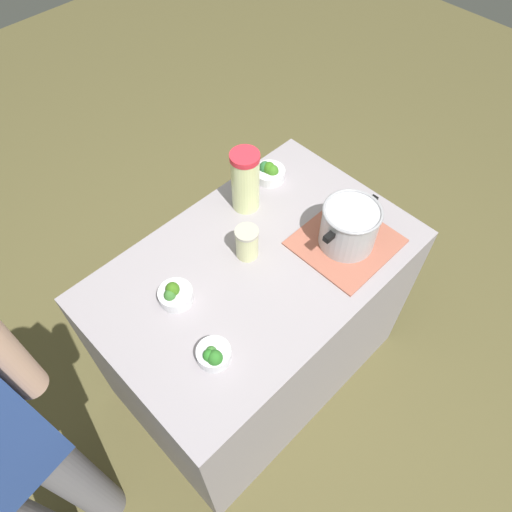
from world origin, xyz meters
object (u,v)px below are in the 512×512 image
object	(u,v)px
broccoli_bowl_center	(213,355)
lemonade_pitcher	(245,181)
mason_jar	(247,243)
broccoli_bowl_front	(175,295)
broccoli_bowl_back	(269,172)
cooking_pot	(349,226)

from	to	relation	value
broccoli_bowl_center	lemonade_pitcher	bearing A→B (deg)	-142.54
mason_jar	broccoli_bowl_front	size ratio (longest dim) A/B	1.10
lemonade_pitcher	broccoli_bowl_back	distance (m)	0.21
broccoli_bowl_front	broccoli_bowl_center	bearing A→B (deg)	78.29
cooking_pot	broccoli_bowl_front	size ratio (longest dim) A/B	2.36
broccoli_bowl_center	cooking_pot	bearing A→B (deg)	-179.57
mason_jar	broccoli_bowl_center	distance (m)	0.43
cooking_pot	broccoli_bowl_back	size ratio (longest dim) A/B	2.20
lemonade_pitcher	broccoli_bowl_center	xyz separation A→B (m)	(0.53, 0.41, -0.10)
lemonade_pitcher	broccoli_bowl_front	size ratio (longest dim) A/B	2.20
broccoli_bowl_back	cooking_pot	bearing A→B (deg)	84.37
mason_jar	broccoli_bowl_back	xyz separation A→B (m)	(-0.34, -0.22, -0.03)
broccoli_bowl_front	cooking_pot	bearing A→B (deg)	157.42
broccoli_bowl_front	broccoli_bowl_back	bearing A→B (deg)	-163.79
broccoli_bowl_front	broccoli_bowl_back	xyz separation A→B (m)	(-0.66, -0.19, 0.00)
cooking_pot	mason_jar	bearing A→B (deg)	-36.59
cooking_pot	broccoli_bowl_front	xyz separation A→B (m)	(0.61, -0.25, -0.07)
cooking_pot	broccoli_bowl_center	world-z (taller)	cooking_pot
lemonade_pitcher	mason_jar	distance (m)	0.25
mason_jar	broccoli_bowl_center	world-z (taller)	mason_jar
cooking_pot	broccoli_bowl_front	bearing A→B (deg)	-22.58
cooking_pot	mason_jar	size ratio (longest dim) A/B	2.15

